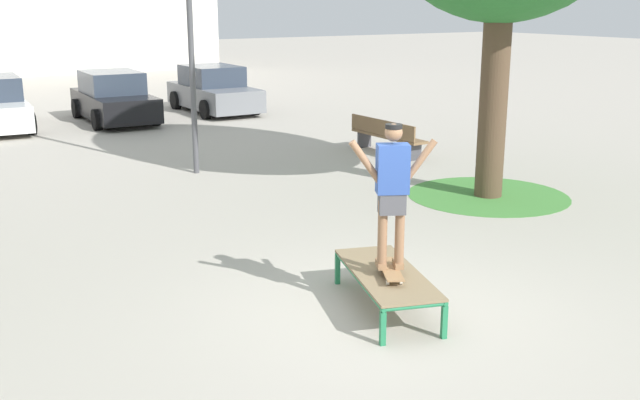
{
  "coord_description": "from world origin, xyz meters",
  "views": [
    {
      "loc": [
        -4.91,
        -6.54,
        3.56
      ],
      "look_at": [
        0.1,
        1.58,
        1.0
      ],
      "focal_mm": 41.85,
      "sensor_mm": 36.0,
      "label": 1
    }
  ],
  "objects_px": {
    "skateboard": "(390,269)",
    "car_black": "(114,99)",
    "skate_box": "(387,276)",
    "skater": "(392,186)",
    "park_bench": "(386,135)",
    "car_grey": "(213,91)"
  },
  "relations": [
    {
      "from": "skateboard",
      "to": "car_black",
      "type": "bearing_deg",
      "value": 84.51
    },
    {
      "from": "skate_box",
      "to": "skateboard",
      "type": "xyz_separation_m",
      "value": [
        -0.04,
        -0.11,
        0.12
      ]
    },
    {
      "from": "skater",
      "to": "park_bench",
      "type": "relative_size",
      "value": 0.7
    },
    {
      "from": "car_grey",
      "to": "park_bench",
      "type": "relative_size",
      "value": 1.75
    },
    {
      "from": "skater",
      "to": "car_grey",
      "type": "relative_size",
      "value": 0.4
    },
    {
      "from": "car_black",
      "to": "park_bench",
      "type": "relative_size",
      "value": 1.77
    },
    {
      "from": "skate_box",
      "to": "park_bench",
      "type": "relative_size",
      "value": 0.85
    },
    {
      "from": "skate_box",
      "to": "skater",
      "type": "bearing_deg",
      "value": -107.66
    },
    {
      "from": "skateboard",
      "to": "skater",
      "type": "distance_m",
      "value": 0.99
    },
    {
      "from": "skater",
      "to": "skateboard",
      "type": "bearing_deg",
      "value": -116.91
    },
    {
      "from": "skater",
      "to": "car_black",
      "type": "height_order",
      "value": "skater"
    },
    {
      "from": "skate_box",
      "to": "park_bench",
      "type": "distance_m",
      "value": 9.34
    },
    {
      "from": "skate_box",
      "to": "skateboard",
      "type": "height_order",
      "value": "skateboard"
    },
    {
      "from": "skater",
      "to": "park_bench",
      "type": "height_order",
      "value": "skater"
    },
    {
      "from": "skate_box",
      "to": "car_grey",
      "type": "xyz_separation_m",
      "value": [
        4.89,
        16.14,
        0.28
      ]
    },
    {
      "from": "skate_box",
      "to": "car_grey",
      "type": "distance_m",
      "value": 16.86
    },
    {
      "from": "skate_box",
      "to": "car_grey",
      "type": "height_order",
      "value": "car_grey"
    },
    {
      "from": "car_grey",
      "to": "skater",
      "type": "bearing_deg",
      "value": -106.88
    },
    {
      "from": "skateboard",
      "to": "skater",
      "type": "xyz_separation_m",
      "value": [
        0.0,
        0.0,
        0.99
      ]
    },
    {
      "from": "car_grey",
      "to": "car_black",
      "type": "bearing_deg",
      "value": -174.85
    },
    {
      "from": "skate_box",
      "to": "skateboard",
      "type": "relative_size",
      "value": 2.54
    },
    {
      "from": "car_black",
      "to": "skate_box",
      "type": "bearing_deg",
      "value": -95.4
    }
  ]
}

